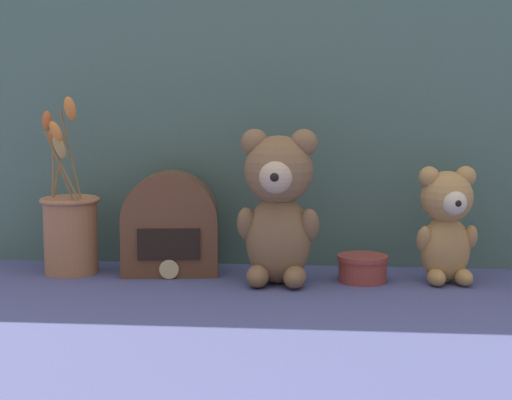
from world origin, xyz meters
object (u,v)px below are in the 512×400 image
flower_vase (70,227)px  decorative_tin_tall (363,268)px  vintage_radio (171,229)px  teddy_bear_large (278,204)px  teddy_bear_medium (447,222)px

flower_vase → decorative_tin_tall: (0.58, -0.02, -0.07)m
flower_vase → vintage_radio: flower_vase is taller
flower_vase → vintage_radio: size_ratio=1.73×
teddy_bear_large → decorative_tin_tall: bearing=12.0°
teddy_bear_large → vintage_radio: (-0.22, 0.07, -0.06)m
teddy_bear_medium → vintage_radio: teddy_bear_medium is taller
teddy_bear_large → decorative_tin_tall: teddy_bear_large is taller
flower_vase → decorative_tin_tall: 0.59m
teddy_bear_large → teddy_bear_medium: teddy_bear_large is taller
flower_vase → teddy_bear_large: bearing=-7.5°
teddy_bear_large → teddy_bear_medium: 0.32m
vintage_radio → decorative_tin_tall: vintage_radio is taller
teddy_bear_medium → flower_vase: size_ratio=0.63×
vintage_radio → decorative_tin_tall: (0.38, -0.04, -0.06)m
teddy_bear_medium → vintage_radio: bearing=176.4°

